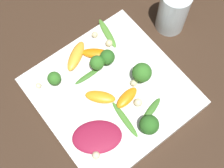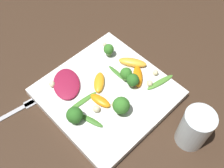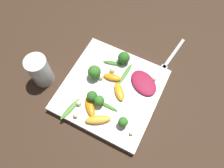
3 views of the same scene
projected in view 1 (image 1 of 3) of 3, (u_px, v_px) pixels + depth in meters
ground_plane at (111, 94)px, 0.68m from camera, size 2.40×2.40×0.00m
plate at (111, 92)px, 0.67m from camera, size 0.30×0.30×0.02m
drinking_glass at (173, 11)px, 0.70m from camera, size 0.07×0.07×0.11m
radicchio_leaf_0 at (97, 137)px, 0.61m from camera, size 0.12×0.11×0.01m
orange_segment_0 at (101, 98)px, 0.64m from camera, size 0.06×0.06×0.01m
orange_segment_1 at (97, 54)px, 0.68m from camera, size 0.07×0.07×0.02m
orange_segment_2 at (76, 56)px, 0.68m from camera, size 0.08×0.06×0.02m
orange_segment_3 at (127, 98)px, 0.64m from camera, size 0.06×0.03×0.02m
broccoli_floret_0 at (54, 79)px, 0.64m from camera, size 0.03×0.03×0.04m
broccoli_floret_1 at (97, 63)px, 0.66m from camera, size 0.03×0.03×0.04m
broccoli_floret_2 at (107, 57)px, 0.66m from camera, size 0.03×0.03×0.04m
broccoli_floret_3 at (142, 73)px, 0.64m from camera, size 0.04×0.04×0.05m
broccoli_floret_4 at (149, 125)px, 0.60m from camera, size 0.04×0.04×0.04m
arugula_sprig_0 at (151, 110)px, 0.64m from camera, size 0.07×0.03×0.01m
arugula_sprig_1 at (88, 75)px, 0.67m from camera, size 0.07×0.01×0.01m
arugula_sprig_2 at (125, 119)px, 0.63m from camera, size 0.02×0.09×0.00m
arugula_sprig_3 at (107, 33)px, 0.71m from camera, size 0.03×0.08×0.01m
macadamia_nut_0 at (134, 83)px, 0.66m from camera, size 0.01×0.01×0.01m
macadamia_nut_1 at (109, 43)px, 0.69m from camera, size 0.02×0.02×0.02m
macadamia_nut_2 at (38, 86)px, 0.65m from camera, size 0.01×0.01×0.01m
macadamia_nut_3 at (96, 155)px, 0.60m from camera, size 0.02×0.02×0.02m
macadamia_nut_4 at (138, 102)px, 0.64m from camera, size 0.02×0.02×0.02m
macadamia_nut_5 at (95, 35)px, 0.70m from camera, size 0.01×0.01×0.01m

